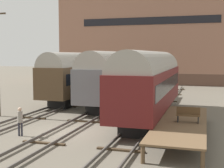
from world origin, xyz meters
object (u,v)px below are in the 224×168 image
train_car_brown (81,73)px  train_car_grey (116,75)px  bench (188,114)px  person_worker (20,119)px  train_car_maroon (150,81)px

train_car_brown → train_car_grey: 4.88m
bench → person_worker: bench is taller
bench → person_worker: bearing=-165.2°
train_car_brown → person_worker: (2.28, -15.42, -1.90)m
train_car_grey → person_worker: train_car_grey is taller
train_car_brown → bench: (12.20, -12.80, -1.55)m
train_car_maroon → bench: bearing=-57.4°
train_car_maroon → bench: train_car_maroon is taller
train_car_brown → bench: size_ratio=10.95×
train_car_brown → person_worker: size_ratio=8.55×
person_worker → bench: bearing=14.8°
train_car_brown → train_car_grey: train_car_grey is taller
train_car_brown → bench: 17.75m
train_car_grey → bench: bearing=-54.8°
bench → person_worker: 10.27m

